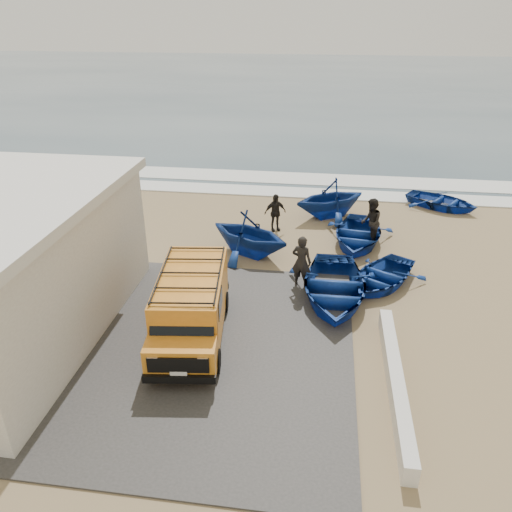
{
  "coord_description": "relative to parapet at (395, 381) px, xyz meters",
  "views": [
    {
      "loc": [
        2.84,
        -13.48,
        8.94
      ],
      "look_at": [
        0.68,
        1.84,
        1.2
      ],
      "focal_mm": 35.0,
      "sensor_mm": 36.0,
      "label": 1
    }
  ],
  "objects": [
    {
      "name": "boat_near_left",
      "position": [
        -1.59,
        4.35,
        0.19
      ],
      "size": [
        3.29,
        4.57,
        0.94
      ],
      "primitive_type": "imported",
      "rotation": [
        0.0,
        0.0,
        0.01
      ],
      "color": "navy",
      "rests_on": "ground"
    },
    {
      "name": "parapet",
      "position": [
        0.0,
        0.0,
        0.0
      ],
      "size": [
        0.35,
        6.0,
        0.55
      ],
      "primitive_type": "cube",
      "color": "silver",
      "rests_on": "ground"
    },
    {
      "name": "ground",
      "position": [
        -5.0,
        3.0,
        -0.28
      ],
      "size": [
        160.0,
        160.0,
        0.0
      ],
      "primitive_type": "plane",
      "color": "#977E57"
    },
    {
      "name": "boat_near_right",
      "position": [
        0.11,
        5.57,
        0.08
      ],
      "size": [
        3.9,
        4.23,
        0.72
      ],
      "primitive_type": "imported",
      "rotation": [
        0.0,
        0.0,
        -0.54
      ],
      "color": "navy",
      "rests_on": "ground"
    },
    {
      "name": "boat_mid_right",
      "position": [
        -0.61,
        9.0,
        0.14
      ],
      "size": [
        3.42,
        4.41,
        0.84
      ],
      "primitive_type": "imported",
      "rotation": [
        0.0,
        0.0,
        -0.14
      ],
      "color": "navy",
      "rests_on": "ground"
    },
    {
      "name": "boat_far_left",
      "position": [
        -1.8,
        11.89,
        0.66
      ],
      "size": [
        4.61,
        4.46,
        1.86
      ],
      "primitive_type": "imported",
      "rotation": [
        0.0,
        0.0,
        -1.01
      ],
      "color": "navy",
      "rests_on": "ground"
    },
    {
      "name": "ocean",
      "position": [
        -5.0,
        59.0,
        -0.27
      ],
      "size": [
        180.0,
        88.0,
        0.01
      ],
      "primitive_type": "cube",
      "color": "#385166",
      "rests_on": "ground"
    },
    {
      "name": "van",
      "position": [
        -5.8,
        1.61,
        0.83
      ],
      "size": [
        2.43,
        4.98,
        2.05
      ],
      "rotation": [
        0.0,
        0.0,
        0.12
      ],
      "color": "orange",
      "rests_on": "ground"
    },
    {
      "name": "boat_far_right",
      "position": [
        3.68,
        13.79,
        0.08
      ],
      "size": [
        4.22,
        3.9,
        0.71
      ],
      "primitive_type": "imported",
      "rotation": [
        0.0,
        0.0,
        1.02
      ],
      "color": "navy",
      "rests_on": "ground"
    },
    {
      "name": "boat_mid_left",
      "position": [
        -4.94,
        7.34,
        0.64
      ],
      "size": [
        4.46,
        4.26,
        1.83
      ],
      "primitive_type": "imported",
      "rotation": [
        0.0,
        0.0,
        1.1
      ],
      "color": "navy",
      "rests_on": "ground"
    },
    {
      "name": "fisherman_middle",
      "position": [
        -0.12,
        8.97,
        0.73
      ],
      "size": [
        0.79,
        1.0,
        2.0
      ],
      "primitive_type": "imported",
      "rotation": [
        0.0,
        0.0,
        -1.6
      ],
      "color": "black",
      "rests_on": "ground"
    },
    {
      "name": "surf_wash",
      "position": [
        -5.0,
        17.5,
        -0.26
      ],
      "size": [
        180.0,
        2.2,
        0.04
      ],
      "primitive_type": "cube",
      "color": "white",
      "rests_on": "ground"
    },
    {
      "name": "fisherman_front",
      "position": [
        -2.75,
        5.08,
        0.69
      ],
      "size": [
        0.81,
        0.64,
        1.93
      ],
      "primitive_type": "imported",
      "rotation": [
        0.0,
        0.0,
        2.86
      ],
      "color": "black",
      "rests_on": "ground"
    },
    {
      "name": "fisherman_back",
      "position": [
        -4.18,
        9.9,
        0.57
      ],
      "size": [
        1.07,
        0.81,
        1.69
      ],
      "primitive_type": "imported",
      "rotation": [
        0.0,
        0.0,
        0.47
      ],
      "color": "black",
      "rests_on": "ground"
    },
    {
      "name": "surf_line",
      "position": [
        -5.0,
        15.0,
        -0.25
      ],
      "size": [
        180.0,
        1.6,
        0.06
      ],
      "primitive_type": "cube",
      "color": "white",
      "rests_on": "ground"
    },
    {
      "name": "slab",
      "position": [
        -7.0,
        1.0,
        -0.25
      ],
      "size": [
        12.0,
        10.0,
        0.05
      ],
      "primitive_type": "cube",
      "color": "#403D3A",
      "rests_on": "ground"
    }
  ]
}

